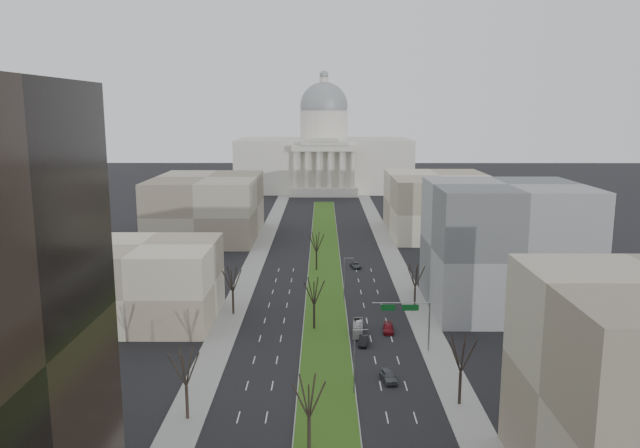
{
  "coord_description": "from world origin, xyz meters",
  "views": [
    {
      "loc": [
        -0.53,
        -23.22,
        37.73
      ],
      "look_at": [
        -1.11,
        109.81,
        13.13
      ],
      "focal_mm": 35.0,
      "sensor_mm": 36.0,
      "label": 1
    }
  ],
  "objects_px": {
    "box_van": "(358,328)",
    "car_grey_far": "(356,265)",
    "car_red": "(388,328)",
    "car_grey_near": "(388,376)",
    "car_black": "(363,341)"
  },
  "relations": [
    {
      "from": "car_grey_far",
      "to": "box_van",
      "type": "relative_size",
      "value": 0.63
    },
    {
      "from": "car_red",
      "to": "car_grey_near",
      "type": "bearing_deg",
      "value": -91.25
    },
    {
      "from": "car_grey_near",
      "to": "box_van",
      "type": "height_order",
      "value": "box_van"
    },
    {
      "from": "car_red",
      "to": "box_van",
      "type": "distance_m",
      "value": 5.33
    },
    {
      "from": "car_black",
      "to": "box_van",
      "type": "height_order",
      "value": "box_van"
    },
    {
      "from": "car_black",
      "to": "car_grey_far",
      "type": "relative_size",
      "value": 0.91
    },
    {
      "from": "car_black",
      "to": "box_van",
      "type": "xyz_separation_m",
      "value": [
        -0.61,
        5.09,
        0.32
      ]
    },
    {
      "from": "box_van",
      "to": "car_red",
      "type": "bearing_deg",
      "value": 11.48
    },
    {
      "from": "car_red",
      "to": "car_grey_far",
      "type": "height_order",
      "value": "car_red"
    },
    {
      "from": "car_grey_near",
      "to": "car_black",
      "type": "height_order",
      "value": "car_grey_near"
    },
    {
      "from": "car_red",
      "to": "box_van",
      "type": "bearing_deg",
      "value": -167.37
    },
    {
      "from": "box_van",
      "to": "car_grey_far",
      "type": "bearing_deg",
      "value": 90.99
    },
    {
      "from": "car_black",
      "to": "car_red",
      "type": "distance_m",
      "value": 7.47
    },
    {
      "from": "box_van",
      "to": "car_grey_near",
      "type": "bearing_deg",
      "value": -76.74
    },
    {
      "from": "car_grey_far",
      "to": "car_black",
      "type": "bearing_deg",
      "value": -101.15
    }
  ]
}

